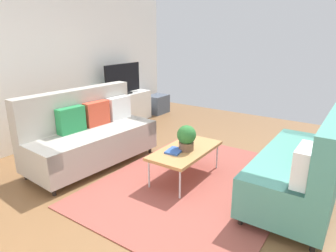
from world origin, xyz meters
TOP-DOWN VIEW (x-y plane):
  - ground_plane at (0.00, 0.00)m, footprint 7.68×7.68m
  - wall_far at (0.00, 2.80)m, footprint 6.40×0.12m
  - area_rug at (0.08, -0.19)m, footprint 2.90×2.20m
  - couch_beige at (-0.25, 1.43)m, footprint 1.95×0.97m
  - couch_green at (0.42, -1.41)m, footprint 1.90×0.84m
  - coffee_table at (0.13, 0.01)m, footprint 1.10×0.56m
  - tv_console at (1.59, 2.46)m, footprint 1.40×0.44m
  - tv at (1.59, 2.44)m, footprint 1.00×0.20m
  - storage_trunk at (2.69, 2.36)m, footprint 0.52×0.40m
  - potted_plant at (0.10, -0.02)m, footprint 0.25×0.25m
  - table_book_0 at (-0.03, 0.08)m, footprint 0.26×0.21m
  - vase_0 at (1.01, 2.51)m, footprint 0.12×0.12m
  - vase_1 at (1.19, 2.51)m, footprint 0.09×0.09m
  - bottle_0 at (1.34, 2.42)m, footprint 0.05×0.05m

SIDE VIEW (x-z plane):
  - ground_plane at x=0.00m, z-range 0.00..0.00m
  - area_rug at x=0.08m, z-range 0.00..0.01m
  - storage_trunk at x=2.69m, z-range 0.00..0.44m
  - tv_console at x=1.59m, z-range 0.00..0.64m
  - coffee_table at x=0.13m, z-range 0.18..0.60m
  - table_book_0 at x=-0.03m, z-range 0.42..0.44m
  - couch_green at x=0.42m, z-range -0.11..0.99m
  - couch_beige at x=-0.25m, z-range -0.10..1.00m
  - potted_plant at x=0.10m, z-range 0.43..0.77m
  - vase_0 at x=1.01m, z-range 0.64..0.76m
  - bottle_0 at x=1.34m, z-range 0.64..0.82m
  - vase_1 at x=1.19m, z-range 0.64..0.84m
  - tv at x=1.59m, z-range 0.63..1.27m
  - wall_far at x=0.00m, z-range 0.00..2.90m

